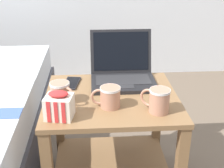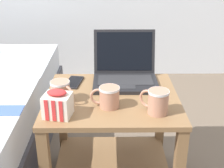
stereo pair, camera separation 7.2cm
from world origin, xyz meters
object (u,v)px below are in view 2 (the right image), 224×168
Objects in this scene: mug_mid_center at (61,90)px; cell_phone at (74,82)px; snack_bag at (58,104)px; laptop at (125,72)px; mug_front_right at (109,96)px; mug_front_left at (157,101)px.

cell_phone is at bearing 80.55° from mug_mid_center.
laptop is at bearing 50.82° from snack_bag.
mug_mid_center reaches higher than mug_front_right.
mug_front_left is at bearing -70.86° from laptop.
mug_front_right is 0.81× the size of cell_phone.
mug_front_left reaches higher than mug_mid_center.
snack_bag is 0.34m from cell_phone.
laptop is 2.51× the size of mug_front_right.
cell_phone is (-0.38, 0.31, -0.05)m from mug_front_left.
cell_phone is (-0.26, -0.02, -0.04)m from laptop.
snack_bag is at bearing -94.87° from cell_phone.
mug_front_left reaches higher than mug_front_right.
laptop is 0.29m from mug_front_right.
laptop reaches higher than mug_front_right.
mug_front_left is 0.92× the size of mug_front_right.
mug_front_left is 1.06× the size of mug_mid_center.
cell_phone is (0.03, 0.33, -0.05)m from snack_bag.
mug_front_left is 0.41m from snack_bag.
mug_mid_center is at bearing 92.24° from snack_bag.
mug_mid_center is (-0.21, 0.06, 0.00)m from mug_front_right.
mug_mid_center is 0.21m from cell_phone.
mug_front_right reaches higher than cell_phone.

